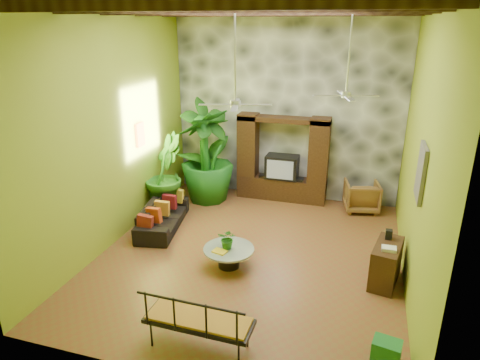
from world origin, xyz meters
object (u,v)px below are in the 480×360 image
(entertainment_center, at_px, (282,165))
(tall_plant_b, at_px, (164,174))
(sofa, at_px, (163,216))
(green_bin, at_px, (386,351))
(iron_bench, at_px, (197,320))
(ceiling_fan_front, at_px, (235,92))
(tall_plant_a, at_px, (207,149))
(side_console, at_px, (386,264))
(coffee_table, at_px, (229,255))
(wicker_armchair, at_px, (361,196))
(tall_plant_c, at_px, (207,156))
(ceiling_fan_back, at_px, (347,84))

(entertainment_center, bearing_deg, tall_plant_b, -148.06)
(sofa, xyz_separation_m, green_bin, (4.94, -2.94, -0.12))
(green_bin, bearing_deg, iron_bench, -168.08)
(entertainment_center, bearing_deg, ceiling_fan_front, -93.24)
(tall_plant_a, distance_m, side_console, 5.62)
(entertainment_center, xyz_separation_m, coffee_table, (-0.29, -3.72, -0.71))
(entertainment_center, xyz_separation_m, ceiling_fan_front, (-0.20, -3.54, 2.44))
(tall_plant_b, height_order, green_bin, tall_plant_b)
(wicker_armchair, height_order, side_console, side_console)
(tall_plant_c, xyz_separation_m, iron_bench, (1.89, -5.41, -0.71))
(tall_plant_c, bearing_deg, tall_plant_a, 108.42)
(tall_plant_a, bearing_deg, ceiling_fan_back, -23.42)
(entertainment_center, relative_size, sofa, 1.20)
(tall_plant_c, height_order, coffee_table, tall_plant_c)
(coffee_table, bearing_deg, side_console, 6.17)
(wicker_armchair, height_order, tall_plant_c, tall_plant_c)
(tall_plant_c, xyz_separation_m, side_console, (4.55, -2.77, -0.86))
(tall_plant_b, bearing_deg, wicker_armchair, 17.29)
(ceiling_fan_back, distance_m, iron_bench, 5.26)
(sofa, height_order, tall_plant_b, tall_plant_b)
(iron_bench, bearing_deg, wicker_armchair, 71.50)
(ceiling_fan_back, distance_m, green_bin, 4.91)
(ceiling_fan_front, height_order, tall_plant_a, ceiling_fan_front)
(entertainment_center, height_order, ceiling_fan_back, ceiling_fan_back)
(sofa, distance_m, green_bin, 5.75)
(tall_plant_a, bearing_deg, tall_plant_b, -117.71)
(entertainment_center, xyz_separation_m, tall_plant_b, (-2.65, -1.65, 0.04))
(ceiling_fan_front, bearing_deg, wicker_armchair, 55.53)
(tall_plant_c, bearing_deg, ceiling_fan_back, -20.35)
(coffee_table, bearing_deg, entertainment_center, 85.61)
(ceiling_fan_front, bearing_deg, tall_plant_a, 119.50)
(sofa, relative_size, iron_bench, 1.24)
(entertainment_center, distance_m, tall_plant_a, 2.06)
(ceiling_fan_back, bearing_deg, tall_plant_a, 156.58)
(ceiling_fan_back, distance_m, sofa, 5.03)
(ceiling_fan_back, relative_size, sofa, 0.93)
(iron_bench, height_order, green_bin, iron_bench)
(tall_plant_a, bearing_deg, iron_bench, -70.74)
(tall_plant_b, xyz_separation_m, green_bin, (5.29, -3.84, -0.83))
(tall_plant_c, distance_m, green_bin, 6.73)
(sofa, height_order, tall_plant_a, tall_plant_a)
(wicker_armchair, bearing_deg, side_console, 87.70)
(tall_plant_c, distance_m, iron_bench, 5.78)
(ceiling_fan_front, distance_m, tall_plant_b, 3.91)
(wicker_armchair, distance_m, side_console, 3.28)
(ceiling_fan_back, height_order, tall_plant_a, ceiling_fan_back)
(tall_plant_b, bearing_deg, sofa, -68.76)
(tall_plant_a, relative_size, coffee_table, 2.70)
(ceiling_fan_front, xyz_separation_m, green_bin, (2.84, -1.95, -3.23))
(wicker_armchair, distance_m, tall_plant_a, 4.21)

